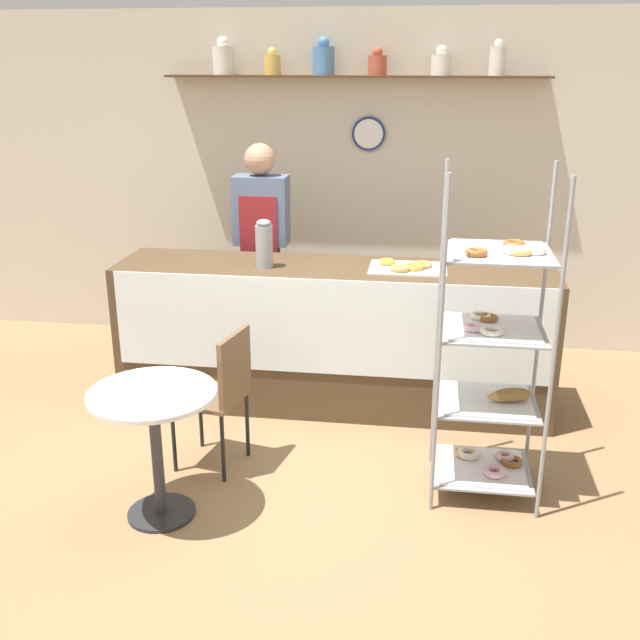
{
  "coord_description": "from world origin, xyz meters",
  "views": [
    {
      "loc": [
        0.59,
        -3.8,
        2.33
      ],
      "look_at": [
        0.0,
        0.36,
        0.86
      ],
      "focal_mm": 42.0,
      "sensor_mm": 36.0,
      "label": 1
    }
  ],
  "objects_px": {
    "pastry_rack": "(493,363)",
    "cafe_chair": "(222,386)",
    "cafe_table": "(155,424)",
    "coffee_carafe": "(264,244)",
    "donut_tray_counter": "(407,267)",
    "person_worker": "(262,249)"
  },
  "relations": [
    {
      "from": "cafe_table",
      "to": "donut_tray_counter",
      "type": "height_order",
      "value": "donut_tray_counter"
    },
    {
      "from": "pastry_rack",
      "to": "cafe_chair",
      "type": "height_order",
      "value": "pastry_rack"
    },
    {
      "from": "pastry_rack",
      "to": "cafe_chair",
      "type": "bearing_deg",
      "value": 178.72
    },
    {
      "from": "cafe_table",
      "to": "cafe_chair",
      "type": "height_order",
      "value": "cafe_chair"
    },
    {
      "from": "pastry_rack",
      "to": "coffee_carafe",
      "type": "height_order",
      "value": "pastry_rack"
    },
    {
      "from": "pastry_rack",
      "to": "coffee_carafe",
      "type": "xyz_separation_m",
      "value": [
        -1.45,
        0.92,
        0.39
      ]
    },
    {
      "from": "coffee_carafe",
      "to": "donut_tray_counter",
      "type": "xyz_separation_m",
      "value": [
        0.95,
        0.07,
        -0.14
      ]
    },
    {
      "from": "person_worker",
      "to": "coffee_carafe",
      "type": "bearing_deg",
      "value": -76.12
    },
    {
      "from": "person_worker",
      "to": "pastry_rack",
      "type": "bearing_deg",
      "value": -44.04
    },
    {
      "from": "pastry_rack",
      "to": "cafe_table",
      "type": "bearing_deg",
      "value": -163.45
    },
    {
      "from": "person_worker",
      "to": "coffee_carafe",
      "type": "distance_m",
      "value": 0.68
    },
    {
      "from": "coffee_carafe",
      "to": "donut_tray_counter",
      "type": "relative_size",
      "value": 0.63
    },
    {
      "from": "cafe_chair",
      "to": "donut_tray_counter",
      "type": "height_order",
      "value": "donut_tray_counter"
    },
    {
      "from": "pastry_rack",
      "to": "coffee_carafe",
      "type": "distance_m",
      "value": 1.76
    },
    {
      "from": "coffee_carafe",
      "to": "donut_tray_counter",
      "type": "height_order",
      "value": "coffee_carafe"
    },
    {
      "from": "pastry_rack",
      "to": "donut_tray_counter",
      "type": "xyz_separation_m",
      "value": [
        -0.5,
        0.99,
        0.25
      ]
    },
    {
      "from": "person_worker",
      "to": "donut_tray_counter",
      "type": "bearing_deg",
      "value": -27.06
    },
    {
      "from": "pastry_rack",
      "to": "cafe_chair",
      "type": "distance_m",
      "value": 1.55
    },
    {
      "from": "cafe_table",
      "to": "donut_tray_counter",
      "type": "distance_m",
      "value": 2.0
    },
    {
      "from": "pastry_rack",
      "to": "person_worker",
      "type": "relative_size",
      "value": 1.04
    },
    {
      "from": "coffee_carafe",
      "to": "donut_tray_counter",
      "type": "distance_m",
      "value": 0.96
    },
    {
      "from": "cafe_table",
      "to": "coffee_carafe",
      "type": "height_order",
      "value": "coffee_carafe"
    }
  ]
}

